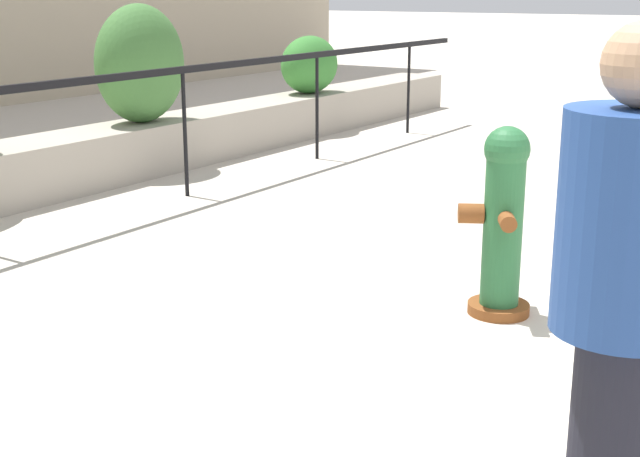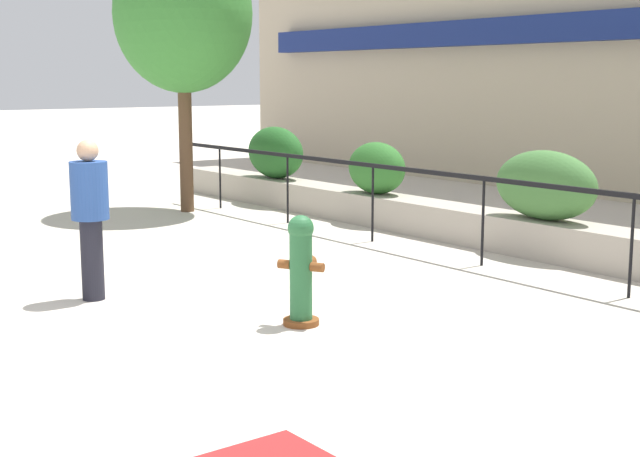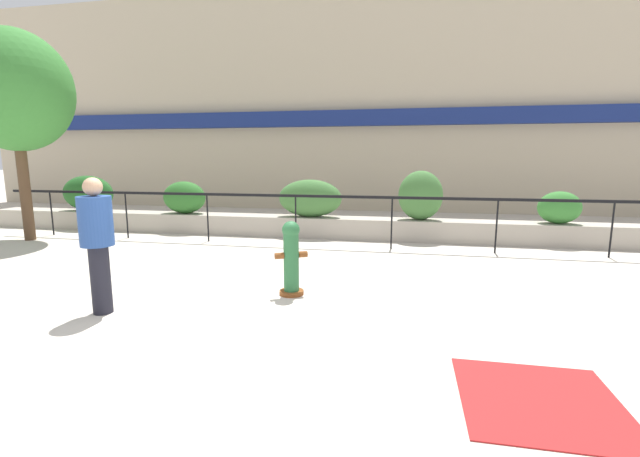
{
  "view_description": "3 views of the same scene",
  "coord_description": "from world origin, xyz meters",
  "px_view_note": "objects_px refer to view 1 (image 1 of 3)",
  "views": [
    {
      "loc": [
        -3.77,
        -0.32,
        1.81
      ],
      "look_at": [
        0.35,
        2.33,
        0.48
      ],
      "focal_mm": 50.0,
      "sensor_mm": 36.0,
      "label": 1
    },
    {
      "loc": [
        7.6,
        -3.53,
        2.37
      ],
      "look_at": [
        0.64,
        1.8,
        0.88
      ],
      "focal_mm": 50.0,
      "sensor_mm": 36.0,
      "label": 2
    },
    {
      "loc": [
        2.41,
        -4.36,
        1.97
      ],
      "look_at": [
        1.11,
        2.16,
        0.86
      ],
      "focal_mm": 24.0,
      "sensor_mm": 36.0,
      "label": 3
    }
  ],
  "objects_px": {
    "hedge_bush_4": "(309,65)",
    "fire_hydrant": "(502,220)",
    "hedge_bush_3": "(140,64)",
    "pedestrian": "(624,294)"
  },
  "relations": [
    {
      "from": "hedge_bush_3",
      "to": "fire_hydrant",
      "type": "xyz_separation_m",
      "value": [
        -1.94,
        -4.57,
        -0.53
      ]
    },
    {
      "from": "hedge_bush_3",
      "to": "pedestrian",
      "type": "distance_m",
      "value": 7.09
    },
    {
      "from": "hedge_bush_4",
      "to": "fire_hydrant",
      "type": "xyz_separation_m",
      "value": [
        -4.98,
        -4.57,
        -0.31
      ]
    },
    {
      "from": "hedge_bush_3",
      "to": "fire_hydrant",
      "type": "height_order",
      "value": "hedge_bush_3"
    },
    {
      "from": "hedge_bush_3",
      "to": "pedestrian",
      "type": "height_order",
      "value": "pedestrian"
    },
    {
      "from": "pedestrian",
      "to": "fire_hydrant",
      "type": "bearing_deg",
      "value": 28.68
    },
    {
      "from": "hedge_bush_3",
      "to": "pedestrian",
      "type": "relative_size",
      "value": 0.67
    },
    {
      "from": "hedge_bush_4",
      "to": "pedestrian",
      "type": "xyz_separation_m",
      "value": [
        -7.16,
        -5.77,
        0.13
      ]
    },
    {
      "from": "hedge_bush_4",
      "to": "fire_hydrant",
      "type": "relative_size",
      "value": 0.85
    },
    {
      "from": "fire_hydrant",
      "to": "pedestrian",
      "type": "relative_size",
      "value": 0.62
    }
  ]
}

